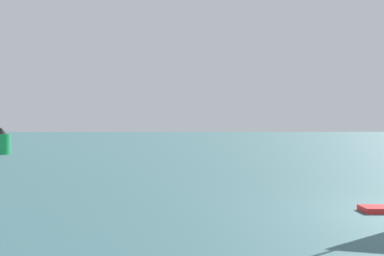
% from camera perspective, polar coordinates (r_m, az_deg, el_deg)
% --- Properties ---
extents(distant_headland, '(1232.36, 633.31, 32.16)m').
position_cam_1_polar(distant_headland, '(1351.15, 5.88, 0.27)').
color(distant_headland, '#756B56').
rests_on(distant_headland, ground_plane).
extents(channel_buoy, '(1.38, 1.38, 2.01)m').
position_cam_1_polar(channel_buoy, '(39.94, -20.95, -1.55)').
color(channel_buoy, '#19994C').
rests_on(channel_buoy, ground_plane).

